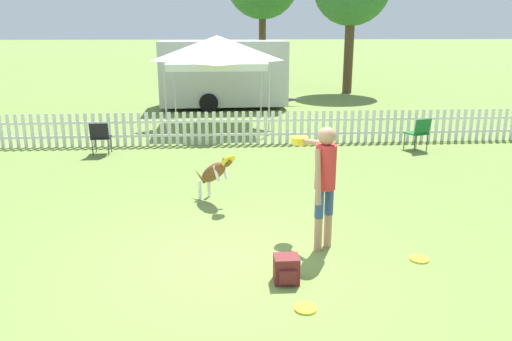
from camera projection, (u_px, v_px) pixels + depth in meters
ground_plane at (231, 262)px, 6.54m from camera, size 240.00×240.00×0.00m
handler_person at (323, 172)px, 6.70m from camera, size 0.56×1.13×1.72m
leaping_dog at (214, 172)px, 8.62m from camera, size 0.79×0.98×0.95m
frisbee_near_handler at (306, 308)px, 5.45m from camera, size 0.25×0.25×0.02m
frisbee_near_dog at (419, 259)px, 6.60m from camera, size 0.25×0.25×0.02m
backpack_on_grass at (286, 269)px, 5.99m from camera, size 0.30×0.30×0.33m
picket_fence at (225, 128)px, 12.98m from camera, size 20.33×0.04×0.86m
folding_chair_blue_left at (100, 135)px, 11.91m from camera, size 0.45×0.47×0.79m
folding_chair_center at (419, 131)px, 12.35m from camera, size 0.59×0.60×0.81m
canopy_tent_main at (217, 52)px, 14.88m from camera, size 2.91×2.91×2.73m
equipment_trailer at (223, 73)px, 18.82m from camera, size 5.50×2.52×2.47m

